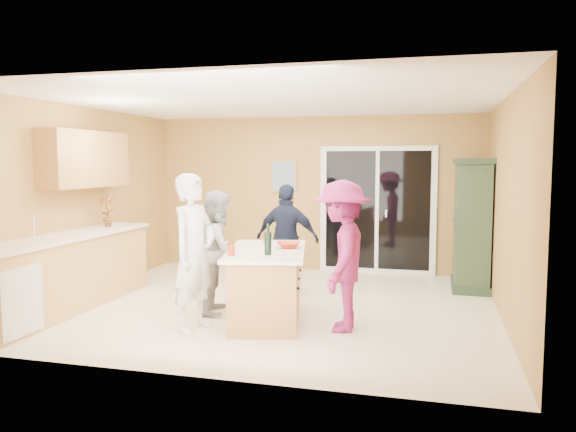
% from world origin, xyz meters
% --- Properties ---
extents(floor, '(5.50, 5.50, 0.00)m').
position_xyz_m(floor, '(0.00, 0.00, 0.00)').
color(floor, silver).
rests_on(floor, ground).
extents(ceiling, '(5.50, 5.00, 0.10)m').
position_xyz_m(ceiling, '(0.00, 0.00, 2.60)').
color(ceiling, white).
rests_on(ceiling, wall_back).
extents(wall_back, '(5.50, 0.10, 2.60)m').
position_xyz_m(wall_back, '(0.00, 2.50, 1.30)').
color(wall_back, tan).
rests_on(wall_back, ground).
extents(wall_front, '(5.50, 0.10, 2.60)m').
position_xyz_m(wall_front, '(0.00, -2.50, 1.30)').
color(wall_front, tan).
rests_on(wall_front, ground).
extents(wall_left, '(0.10, 5.00, 2.60)m').
position_xyz_m(wall_left, '(-2.75, 0.00, 1.30)').
color(wall_left, tan).
rests_on(wall_left, ground).
extents(wall_right, '(0.10, 5.00, 2.60)m').
position_xyz_m(wall_right, '(2.75, 0.00, 1.30)').
color(wall_right, tan).
rests_on(wall_right, ground).
extents(left_cabinet_run, '(0.65, 3.05, 1.24)m').
position_xyz_m(left_cabinet_run, '(-2.45, -1.05, 0.46)').
color(left_cabinet_run, tan).
rests_on(left_cabinet_run, floor).
extents(upper_cabinets, '(0.35, 1.60, 0.75)m').
position_xyz_m(upper_cabinets, '(-2.58, -0.20, 1.88)').
color(upper_cabinets, tan).
rests_on(upper_cabinets, wall_left).
extents(sliding_door, '(1.90, 0.07, 2.10)m').
position_xyz_m(sliding_door, '(1.05, 2.46, 1.05)').
color(sliding_door, white).
rests_on(sliding_door, floor).
extents(framed_picture, '(0.46, 0.04, 0.56)m').
position_xyz_m(framed_picture, '(-0.55, 2.48, 1.60)').
color(framed_picture, '#A88154').
rests_on(framed_picture, wall_back).
extents(kitchen_island, '(1.18, 1.74, 0.84)m').
position_xyz_m(kitchen_island, '(0.11, -0.70, 0.39)').
color(kitchen_island, tan).
rests_on(kitchen_island, floor).
extents(green_hutch, '(0.54, 1.03, 1.89)m').
position_xyz_m(green_hutch, '(2.49, 1.65, 0.92)').
color(green_hutch, '#233928').
rests_on(green_hutch, floor).
extents(woman_white, '(0.54, 0.70, 1.71)m').
position_xyz_m(woman_white, '(-0.56, -1.23, 0.86)').
color(woman_white, silver).
rests_on(woman_white, floor).
extents(woman_grey, '(0.70, 0.82, 1.49)m').
position_xyz_m(woman_grey, '(-0.58, -0.44, 0.75)').
color(woman_grey, '#ACACAF').
rests_on(woman_grey, floor).
extents(woman_navy, '(0.92, 0.42, 1.53)m').
position_xyz_m(woman_navy, '(-0.01, 0.67, 0.77)').
color(woman_navy, '#192237').
rests_on(woman_navy, floor).
extents(woman_magenta, '(0.65, 1.09, 1.65)m').
position_xyz_m(woman_magenta, '(1.00, -0.83, 0.82)').
color(woman_magenta, '#99216C').
rests_on(woman_magenta, floor).
extents(serving_bowl, '(0.33, 0.33, 0.07)m').
position_xyz_m(serving_bowl, '(0.32, -0.52, 0.87)').
color(serving_bowl, '#AD2713').
rests_on(serving_bowl, kitchen_island).
extents(tulip_vase, '(0.26, 0.20, 0.44)m').
position_xyz_m(tulip_vase, '(-2.45, 0.09, 1.16)').
color(tulip_vase, '#B01211').
rests_on(tulip_vase, left_cabinet_run).
extents(tumbler_near, '(0.09, 0.09, 0.10)m').
position_xyz_m(tumbler_near, '(-0.07, -0.14, 0.89)').
color(tumbler_near, '#AD2713').
rests_on(tumbler_near, kitchen_island).
extents(tumbler_far, '(0.08, 0.08, 0.11)m').
position_xyz_m(tumbler_far, '(-0.14, -1.19, 0.89)').
color(tumbler_far, '#AD2713').
rests_on(tumbler_far, kitchen_island).
extents(wine_bottle, '(0.08, 0.08, 0.34)m').
position_xyz_m(wine_bottle, '(0.23, -1.05, 0.97)').
color(wine_bottle, black).
rests_on(wine_bottle, kitchen_island).
extents(white_plate, '(0.25, 0.25, 0.02)m').
position_xyz_m(white_plate, '(0.31, -0.45, 0.84)').
color(white_plate, white).
rests_on(white_plate, kitchen_island).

